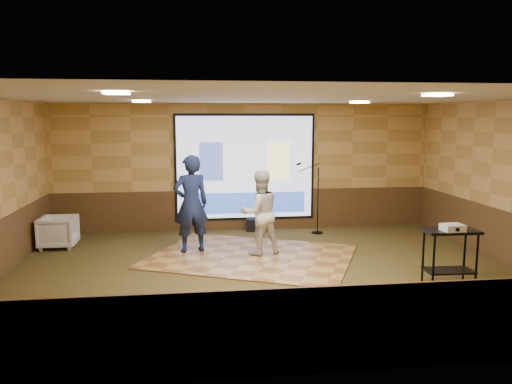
{
  "coord_description": "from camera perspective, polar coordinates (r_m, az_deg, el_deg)",
  "views": [
    {
      "loc": [
        -1.24,
        -8.25,
        2.65
      ],
      "look_at": [
        -0.08,
        0.79,
        1.3
      ],
      "focal_mm": 35.0,
      "sensor_mm": 36.0,
      "label": 1
    }
  ],
  "objects": [
    {
      "name": "duffel_bag",
      "position": [
        11.87,
        0.03,
        -3.78
      ],
      "size": [
        0.5,
        0.38,
        0.28
      ],
      "primitive_type": "cube",
      "rotation": [
        0.0,
        0.0,
        -0.18
      ],
      "color": "black",
      "rests_on": "ground"
    },
    {
      "name": "wainscot_front",
      "position": [
        5.39,
        6.9,
        -15.44
      ],
      "size": [
        9.0,
        0.04,
        0.95
      ],
      "primitive_type": "cube",
      "color": "#493518",
      "rests_on": "ground"
    },
    {
      "name": "ground",
      "position": [
        8.76,
        1.2,
        -9.19
      ],
      "size": [
        9.0,
        9.0,
        0.0
      ],
      "primitive_type": "plane",
      "color": "#2A3317",
      "rests_on": "ground"
    },
    {
      "name": "downlight_ne",
      "position": [
        10.63,
        11.76,
        9.97
      ],
      "size": [
        0.32,
        0.32,
        0.02
      ],
      "primitive_type": "cube",
      "color": "#FFE7BF",
      "rests_on": "room_shell"
    },
    {
      "name": "player_left",
      "position": [
        9.87,
        -7.44,
        -1.34
      ],
      "size": [
        0.8,
        0.63,
        1.92
      ],
      "primitive_type": "imported",
      "rotation": [
        0.0,
        0.0,
        3.4
      ],
      "color": "#162045",
      "rests_on": "dance_floor"
    },
    {
      "name": "downlight_nw",
      "position": [
        10.1,
        -12.95,
        10.03
      ],
      "size": [
        0.32,
        0.32,
        0.02
      ],
      "primitive_type": "cube",
      "color": "#FFE7BF",
      "rests_on": "room_shell"
    },
    {
      "name": "mic_stand",
      "position": [
        11.62,
        6.79,
        -2.33
      ],
      "size": [
        0.65,
        0.27,
        1.66
      ],
      "rotation": [
        0.0,
        0.0,
        -0.3
      ],
      "color": "black",
      "rests_on": "ground"
    },
    {
      "name": "wainscot_back",
      "position": [
        12.0,
        -1.26,
        -2.02
      ],
      "size": [
        9.0,
        0.04,
        0.95
      ],
      "primitive_type": "cube",
      "color": "#493518",
      "rests_on": "ground"
    },
    {
      "name": "player_right",
      "position": [
        9.62,
        0.44,
        -2.38
      ],
      "size": [
        0.93,
        0.8,
        1.64
      ],
      "primitive_type": "imported",
      "rotation": [
        0.0,
        0.0,
        3.4
      ],
      "color": "beige",
      "rests_on": "dance_floor"
    },
    {
      "name": "wainscot_right",
      "position": [
        10.28,
        26.84,
        -4.72
      ],
      "size": [
        0.04,
        7.0,
        0.95
      ],
      "primitive_type": "cube",
      "color": "#493518",
      "rests_on": "ground"
    },
    {
      "name": "downlight_se",
      "position": [
        7.59,
        20.01,
        10.33
      ],
      "size": [
        0.32,
        0.32,
        0.02
      ],
      "primitive_type": "cube",
      "color": "#FFE7BF",
      "rests_on": "room_shell"
    },
    {
      "name": "dance_floor",
      "position": [
        9.7,
        -0.5,
        -7.36
      ],
      "size": [
        4.56,
        4.12,
        0.03
      ],
      "primitive_type": "cube",
      "rotation": [
        0.0,
        0.0,
        -0.43
      ],
      "color": "#A1793B",
      "rests_on": "ground"
    },
    {
      "name": "banquet_chair",
      "position": [
        11.08,
        -21.62,
        -4.26
      ],
      "size": [
        0.73,
        0.71,
        0.66
      ],
      "primitive_type": "imported",
      "rotation": [
        0.0,
        0.0,
        1.57
      ],
      "color": "gray",
      "rests_on": "ground"
    },
    {
      "name": "downlight_sw",
      "position": [
        6.83,
        -15.65,
        10.79
      ],
      "size": [
        0.32,
        0.32,
        0.02
      ],
      "primitive_type": "cube",
      "color": "#FFE7BF",
      "rests_on": "room_shell"
    },
    {
      "name": "room_shell",
      "position": [
        8.37,
        1.24,
        4.61
      ],
      "size": [
        9.04,
        7.04,
        3.02
      ],
      "color": "tan",
      "rests_on": "ground"
    },
    {
      "name": "projector_screen",
      "position": [
        11.82,
        -1.25,
        2.72
      ],
      "size": [
        3.32,
        0.06,
        2.52
      ],
      "color": "black",
      "rests_on": "room_shell"
    },
    {
      "name": "av_table",
      "position": [
        8.59,
        21.3,
        -5.86
      ],
      "size": [
        0.85,
        0.45,
        0.9
      ],
      "rotation": [
        0.0,
        0.0,
        -0.03
      ],
      "color": "black",
      "rests_on": "ground"
    },
    {
      "name": "projector",
      "position": [
        8.42,
        21.56,
        -3.81
      ],
      "size": [
        0.33,
        0.28,
        0.11
      ],
      "primitive_type": "cube",
      "rotation": [
        0.0,
        0.0,
        0.04
      ],
      "color": "silver",
      "rests_on": "av_table"
    }
  ]
}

